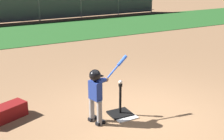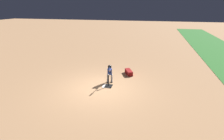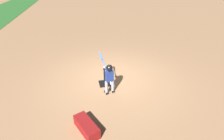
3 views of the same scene
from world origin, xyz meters
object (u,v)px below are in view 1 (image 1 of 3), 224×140
(batting_tee, at_px, (120,110))
(bleachers_far_right, at_px, (112,2))
(bleachers_center, at_px, (22,9))
(baseball, at_px, (120,82))
(equipment_bag, at_px, (5,113))
(batter_child, at_px, (97,89))

(batting_tee, distance_m, bleachers_far_right, 15.45)
(batting_tee, distance_m, bleachers_center, 13.21)
(batting_tee, xyz_separation_m, bleachers_far_right, (6.94, 13.79, 0.39))
(batting_tee, distance_m, baseball, 0.60)
(bleachers_center, bearing_deg, equipment_bag, -103.63)
(bleachers_center, bearing_deg, baseball, -94.08)
(bleachers_far_right, distance_m, equipment_bag, 15.80)
(baseball, height_order, bleachers_far_right, bleachers_far_right)
(equipment_bag, bearing_deg, baseball, -45.44)
(baseball, xyz_separation_m, equipment_bag, (-2.06, 0.81, -0.55))
(batter_child, distance_m, bleachers_far_right, 15.75)
(bleachers_center, bearing_deg, batter_child, -96.33)
(bleachers_center, height_order, equipment_bag, bleachers_center)
(bleachers_far_right, bearing_deg, batting_tee, -116.73)
(baseball, distance_m, bleachers_far_right, 15.44)
(baseball, xyz_separation_m, bleachers_center, (0.94, 13.18, -0.21))
(baseball, bearing_deg, equipment_bag, 158.48)
(bleachers_center, relative_size, equipment_bag, 3.36)
(bleachers_far_right, xyz_separation_m, equipment_bag, (-9.00, -12.98, -0.34))
(bleachers_far_right, bearing_deg, baseball, -116.73)
(batter_child, distance_m, equipment_bag, 1.84)
(bleachers_center, bearing_deg, batting_tee, -94.08)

